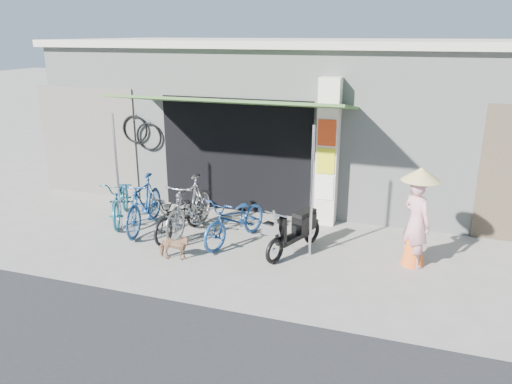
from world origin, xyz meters
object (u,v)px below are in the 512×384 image
(bike_teal, at_px, (121,199))
(bike_black, at_px, (180,215))
(bike_blue, at_px, (144,204))
(street_dog, at_px, (174,247))
(moped, at_px, (296,231))
(nun, at_px, (417,218))
(bike_navy, at_px, (236,219))
(bike_silver, at_px, (189,206))

(bike_teal, relative_size, bike_black, 1.10)
(bike_blue, bearing_deg, bike_teal, 149.36)
(street_dog, bearing_deg, bike_black, 10.02)
(bike_teal, height_order, bike_blue, bike_blue)
(moped, height_order, nun, nun)
(bike_black, height_order, bike_navy, bike_navy)
(bike_teal, distance_m, bike_silver, 1.71)
(bike_black, xyz_separation_m, nun, (4.36, 0.10, 0.43))
(bike_blue, distance_m, nun, 5.21)
(bike_navy, bearing_deg, nun, 18.51)
(bike_navy, height_order, moped, bike_navy)
(bike_teal, xyz_separation_m, bike_black, (1.57, -0.38, -0.04))
(bike_black, height_order, bike_silver, bike_silver)
(bike_blue, relative_size, bike_black, 1.10)
(bike_teal, bearing_deg, bike_navy, -31.59)
(bike_teal, height_order, bike_navy, bike_teal)
(bike_blue, height_order, bike_silver, bike_silver)
(bike_blue, bearing_deg, nun, -8.73)
(moped, bearing_deg, bike_silver, -163.95)
(bike_silver, xyz_separation_m, nun, (4.24, -0.08, 0.29))
(street_dog, distance_m, moped, 2.18)
(moped, bearing_deg, nun, 24.82)
(nun, bearing_deg, bike_navy, 45.77)
(bike_teal, bearing_deg, bike_silver, -31.59)
(bike_blue, relative_size, street_dog, 3.15)
(bike_blue, xyz_separation_m, street_dog, (1.23, -1.11, -0.30))
(bike_silver, xyz_separation_m, street_dog, (0.27, -1.20, -0.32))
(bike_silver, bearing_deg, bike_teal, 174.77)
(bike_blue, bearing_deg, street_dog, -50.97)
(bike_teal, relative_size, street_dog, 3.13)
(bike_silver, bearing_deg, moped, -3.68)
(bike_silver, height_order, moped, bike_silver)
(bike_silver, relative_size, nun, 1.09)
(bike_silver, bearing_deg, bike_black, -123.12)
(moped, xyz_separation_m, nun, (2.04, 0.13, 0.44))
(moped, bearing_deg, bike_black, -159.33)
(bike_blue, relative_size, moped, 1.17)
(bike_teal, height_order, bike_black, bike_teal)
(bike_black, height_order, nun, nun)
(bike_teal, relative_size, moped, 1.16)
(bike_navy, distance_m, moped, 1.19)
(bike_navy, relative_size, moped, 1.14)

